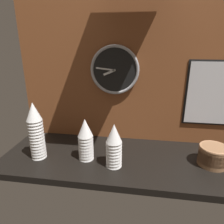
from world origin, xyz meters
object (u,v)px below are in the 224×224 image
Objects in this scene: cup_stack_center_left at (86,139)px; bowl_stack_far_right at (213,155)px; menu_board at (219,94)px; cup_stack_far_left at (36,131)px; cup_stack_center at (114,146)px; wall_clock at (115,70)px.

cup_stack_center_left reaches higher than bowl_stack_far_right.
bowl_stack_far_right is 0.40m from menu_board.
bowl_stack_far_right is (1.03, 0.07, -0.11)m from cup_stack_far_left.
wall_clock is (-0.04, 0.34, 0.37)m from cup_stack_center.
cup_stack_center_left is at bearing 164.47° from cup_stack_center.
cup_stack_center is 0.80× the size of wall_clock.
cup_stack_far_left is 0.30m from cup_stack_center_left.
wall_clock reaches higher than cup_stack_center_left.
wall_clock is at bearing 65.81° from cup_stack_center_left.
wall_clock is (0.13, 0.29, 0.37)m from cup_stack_center_left.
bowl_stack_far_right is 0.79m from wall_clock.
cup_stack_far_left is 1.36× the size of cup_stack_center_left.
wall_clock is (0.43, 0.32, 0.32)m from cup_stack_far_left.
menu_board reaches higher than bowl_stack_far_right.
cup_stack_center is at bearing -150.71° from menu_board.
wall_clock reaches higher than cup_stack_far_left.
menu_board reaches higher than cup_stack_center_left.
cup_stack_center is 0.50m from wall_clock.
cup_stack_center_left is (0.29, 0.03, -0.05)m from cup_stack_far_left.
cup_stack_center is at bearing -82.56° from wall_clock.
menu_board is at bearing 29.29° from cup_stack_center.
cup_stack_center is 0.57m from bowl_stack_far_right.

